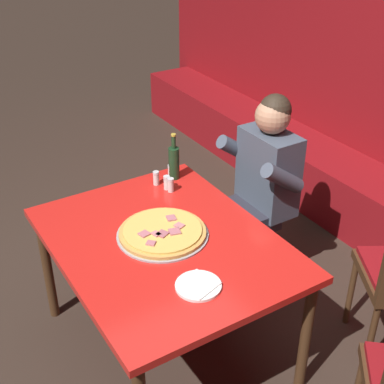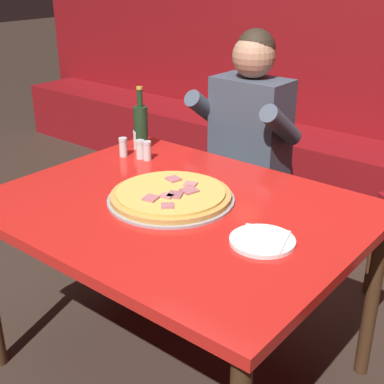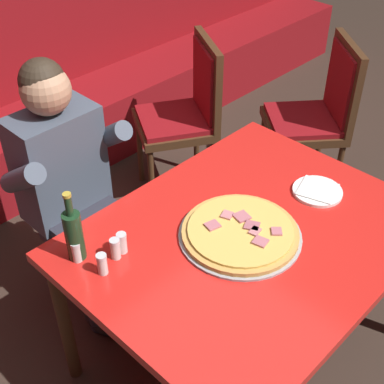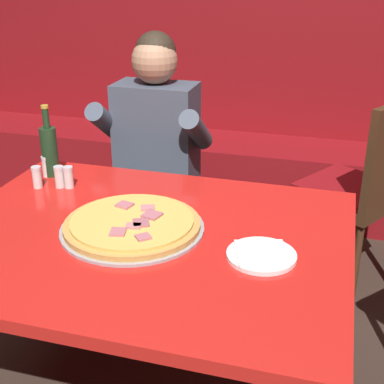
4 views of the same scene
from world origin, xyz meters
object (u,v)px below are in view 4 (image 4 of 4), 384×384
(shaker_parmesan, at_px, (47,167))
(shaker_black_pepper, at_px, (37,178))
(main_dining_table, at_px, (143,252))
(dining_chair_near_right, at_px, (365,182))
(plate_white_paper, at_px, (261,255))
(shaker_red_pepper_flakes, at_px, (59,178))
(beer_bottle, at_px, (49,149))
(shaker_oregano, at_px, (69,178))
(diner_seated_blue_shirt, at_px, (151,158))
(pizza, at_px, (132,225))

(shaker_parmesan, bearing_deg, shaker_black_pepper, -77.65)
(main_dining_table, xyz_separation_m, dining_chair_near_right, (0.72, 1.05, -0.09))
(plate_white_paper, xyz_separation_m, shaker_red_pepper_flakes, (-0.84, 0.31, 0.03))
(shaker_red_pepper_flakes, bearing_deg, beer_bottle, 131.99)
(shaker_red_pepper_flakes, xyz_separation_m, dining_chair_near_right, (1.16, 0.78, -0.20))
(shaker_oregano, distance_m, dining_chair_near_right, 1.38)
(beer_bottle, bearing_deg, shaker_black_pepper, -83.99)
(shaker_oregano, xyz_separation_m, dining_chair_near_right, (1.13, 0.78, -0.20))
(shaker_oregano, bearing_deg, shaker_parmesan, 149.83)
(plate_white_paper, bearing_deg, beer_bottle, 155.91)
(plate_white_paper, height_order, shaker_red_pepper_flakes, shaker_red_pepper_flakes)
(main_dining_table, xyz_separation_m, diner_seated_blue_shirt, (-0.26, 0.79, 0.02))
(main_dining_table, relative_size, shaker_red_pepper_flakes, 15.44)
(pizza, bearing_deg, shaker_parmesan, 146.15)
(diner_seated_blue_shirt, bearing_deg, shaker_red_pepper_flakes, -108.90)
(shaker_black_pepper, bearing_deg, shaker_parmesan, 102.35)
(shaker_parmesan, height_order, shaker_black_pepper, same)
(plate_white_paper, xyz_separation_m, beer_bottle, (-0.93, 0.42, 0.10))
(main_dining_table, height_order, plate_white_paper, plate_white_paper)
(plate_white_paper, height_order, shaker_black_pepper, shaker_black_pepper)
(beer_bottle, height_order, shaker_red_pepper_flakes, beer_bottle)
(shaker_red_pepper_flakes, distance_m, diner_seated_blue_shirt, 0.57)
(beer_bottle, height_order, dining_chair_near_right, beer_bottle)
(shaker_red_pepper_flakes, bearing_deg, shaker_oregano, 9.71)
(main_dining_table, bearing_deg, shaker_black_pepper, 155.49)
(pizza, distance_m, shaker_black_pepper, 0.53)
(shaker_parmesan, bearing_deg, main_dining_table, -32.86)
(shaker_oregano, bearing_deg, shaker_black_pepper, -164.34)
(pizza, relative_size, shaker_black_pepper, 5.49)
(plate_white_paper, distance_m, shaker_red_pepper_flakes, 0.89)
(shaker_oregano, distance_m, shaker_black_pepper, 0.12)
(pizza, bearing_deg, diner_seated_blue_shirt, 105.82)
(pizza, height_order, beer_bottle, beer_bottle)
(beer_bottle, bearing_deg, shaker_parmesan, -125.47)
(shaker_red_pepper_flakes, xyz_separation_m, diner_seated_blue_shirt, (0.18, 0.53, -0.09))
(plate_white_paper, relative_size, beer_bottle, 0.72)
(dining_chair_near_right, bearing_deg, shaker_oregano, -145.48)
(shaker_black_pepper, bearing_deg, pizza, -25.00)
(pizza, bearing_deg, shaker_oregano, 144.79)
(plate_white_paper, bearing_deg, diner_seated_blue_shirt, 128.00)
(beer_bottle, distance_m, shaker_oregano, 0.18)
(shaker_oregano, bearing_deg, pizza, -35.21)
(shaker_black_pepper, bearing_deg, main_dining_table, -24.51)
(main_dining_table, distance_m, plate_white_paper, 0.41)
(shaker_parmesan, xyz_separation_m, shaker_oregano, (0.14, -0.08, 0.00))
(diner_seated_blue_shirt, bearing_deg, shaker_black_pepper, -115.25)
(shaker_red_pepper_flakes, bearing_deg, dining_chair_near_right, 33.88)
(beer_bottle, xyz_separation_m, diner_seated_blue_shirt, (0.28, 0.42, -0.16))
(shaker_parmesan, distance_m, shaker_oregano, 0.17)
(shaker_black_pepper, bearing_deg, beer_bottle, 96.01)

